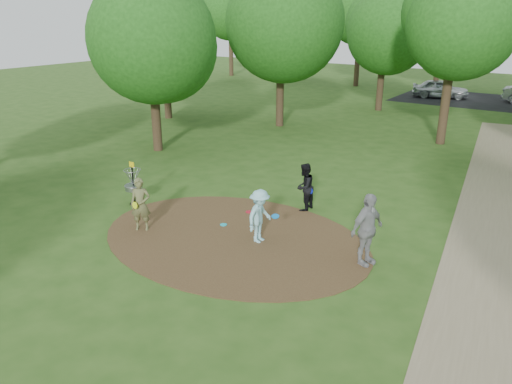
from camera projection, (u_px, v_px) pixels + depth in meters
The scene contains 13 objects.
ground at pixel (233, 238), 14.81m from camera, with size 100.00×100.00×0.00m, color #2D5119.
dirt_clearing at pixel (233, 238), 14.81m from camera, with size 8.40×8.40×0.02m, color #47301C.
footpath at pixel (480, 271), 12.94m from camera, with size 2.00×40.00×0.01m, color #8C7A5B.
parking_lot at pixel (495, 102), 37.10m from camera, with size 14.00×8.00×0.01m, color black.
player_observer_with_disc at pixel (141, 205), 15.11m from camera, with size 0.73×0.67×1.66m.
player_throwing_with_disc at pixel (260, 216), 14.33m from camera, with size 0.99×1.04×1.60m.
player_walking_with_disc at pixel (304, 187), 16.67m from camera, with size 0.64×0.80×1.63m.
player_waiting_with_disc at pixel (367, 230), 12.98m from camera, with size 0.81×1.25×1.98m.
disc_ground_cyan at pixel (224, 225), 15.68m from camera, with size 0.22×0.22×0.02m, color #1ABCD6.
disc_ground_red at pixel (249, 212), 16.68m from camera, with size 0.22×0.22×0.02m, color red.
car_left at pixel (440, 89), 38.57m from camera, with size 1.67×4.16×1.42m, color #B4B9BD.
disc_golf_basket at pixel (133, 181), 17.12m from camera, with size 0.63×0.63×1.54m.
tree_ring at pixel (397, 39), 20.26m from camera, with size 37.91×46.01×9.55m.
Camera 1 is at (8.11, -10.76, 6.34)m, focal length 35.00 mm.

